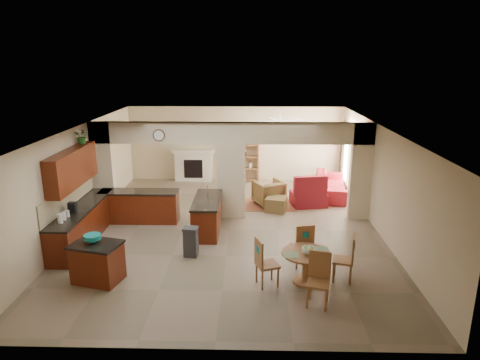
{
  "coord_description": "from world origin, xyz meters",
  "views": [
    {
      "loc": [
        0.56,
        -10.85,
        4.51
      ],
      "look_at": [
        0.27,
        0.3,
        1.33
      ],
      "focal_mm": 32.0,
      "sensor_mm": 36.0,
      "label": 1
    }
  ],
  "objects_px": {
    "kitchen_island": "(98,262)",
    "dining_table": "(306,262)",
    "sofa": "(331,185)",
    "armchair": "(269,193)"
  },
  "relations": [
    {
      "from": "sofa",
      "to": "kitchen_island",
      "type": "bearing_deg",
      "value": 143.85
    },
    {
      "from": "kitchen_island",
      "to": "armchair",
      "type": "distance_m",
      "value": 6.25
    },
    {
      "from": "dining_table",
      "to": "sofa",
      "type": "relative_size",
      "value": 0.41
    },
    {
      "from": "kitchen_island",
      "to": "armchair",
      "type": "height_order",
      "value": "kitchen_island"
    },
    {
      "from": "kitchen_island",
      "to": "dining_table",
      "type": "xyz_separation_m",
      "value": [
        4.33,
        0.03,
        0.04
      ]
    },
    {
      "from": "sofa",
      "to": "dining_table",
      "type": "bearing_deg",
      "value": 173.42
    },
    {
      "from": "sofa",
      "to": "armchair",
      "type": "distance_m",
      "value": 2.41
    },
    {
      "from": "dining_table",
      "to": "sofa",
      "type": "bearing_deg",
      "value": 75.2
    },
    {
      "from": "kitchen_island",
      "to": "sofa",
      "type": "xyz_separation_m",
      "value": [
        5.92,
        6.05,
        -0.07
      ]
    },
    {
      "from": "dining_table",
      "to": "sofa",
      "type": "distance_m",
      "value": 6.22
    }
  ]
}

